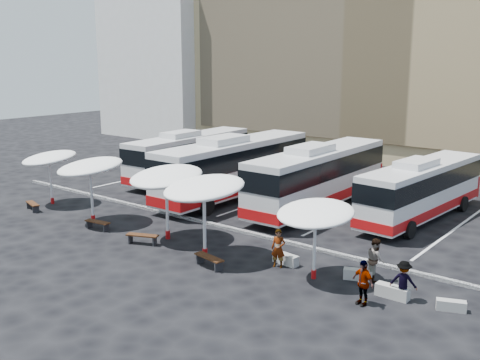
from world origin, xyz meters
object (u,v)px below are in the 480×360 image
Objects in this scene: bus_2 at (319,175)px; sunshade_2 at (166,177)px; bus_1 at (235,166)px; bus_3 at (422,188)px; passenger_1 at (376,260)px; sunshade_0 at (49,158)px; passenger_0 at (278,248)px; passenger_3 at (403,281)px; conc_bench_1 at (358,274)px; conc_bench_0 at (286,259)px; sunshade_4 at (315,213)px; sunshade_3 at (204,188)px; wood_bench_2 at (142,237)px; wood_bench_0 at (33,205)px; wood_bench_1 at (98,223)px; conc_bench_3 at (451,305)px; bus_0 at (190,154)px; conc_bench_2 at (392,292)px; wood_bench_3 at (209,259)px; sunshade_1 at (90,167)px; passenger_2 at (362,283)px.

sunshade_2 is (-3.02, -10.21, 1.22)m from bus_2.
bus_3 is (11.80, 2.76, -0.32)m from bus_1.
sunshade_0 is at bearing 53.14° from passenger_1.
passenger_0 is 5.86m from passenger_3.
passenger_3 reaches higher than conc_bench_1.
bus_2 is 1.11× the size of bus_3.
sunshade_4 is at bearing -19.89° from conc_bench_0.
sunshade_2 is 3.51m from sunshade_3.
sunshade_4 is 9.64m from wood_bench_2.
sunshade_0 is 2.36× the size of passenger_1.
wood_bench_0 is at bearing -178.39° from sunshade_3.
wood_bench_0 is 21.70m from passenger_1.
conc_bench_0 is 0.72× the size of passenger_0.
wood_bench_1 is 1.51× the size of conc_bench_3.
conc_bench_1 is (21.37, 0.73, -2.77)m from sunshade_0.
bus_0 is at bearing 173.66° from bus_2.
bus_0 is at bearing 152.55° from conc_bench_2.
conc_bench_1 is 0.66× the size of passenger_1.
wood_bench_3 is 8.13m from conc_bench_2.
conc_bench_0 is at bearing 6.17° from sunshade_1.
bus_0 reaches higher than bus_3.
bus_0 reaches higher than wood_bench_1.
wood_bench_0 is at bearing -176.01° from conc_bench_2.
sunshade_4 is (19.82, -0.34, -0.09)m from sunshade_0.
bus_0 is 12.88m from wood_bench_0.
wood_bench_0 is at bearing -175.96° from sunshade_4.
wood_bench_0 is 0.90× the size of passenger_0.
bus_1 reaches higher than wood_bench_0.
wood_bench_1 is 1.33× the size of conc_bench_1.
passenger_3 reaches higher than conc_bench_0.
bus_2 is at bearing -55.83° from passenger_3.
bus_1 reaches higher than bus_3.
conc_bench_3 is at bearing -27.66° from bus_0.
sunshade_0 is 3.18m from wood_bench_0.
conc_bench_0 is at bearing 10.55° from wood_bench_1.
sunshade_0 is 2.68× the size of passenger_3.
passenger_1 is 2.15m from passenger_3.
passenger_3 is at bearing -2.67° from conc_bench_2.
wood_bench_0 is 0.89× the size of passenger_2.
sunshade_1 reaches higher than passenger_2.
wood_bench_0 is (0.48, -1.71, -2.63)m from sunshade_0.
sunshade_3 is at bearing -154.53° from conc_bench_0.
wood_bench_2 is 1.33× the size of conc_bench_0.
sunshade_1 is 18.05m from conc_bench_2.
conc_bench_1 is (6.95, 2.05, -3.16)m from sunshade_3.
sunshade_4 is 2.58× the size of conc_bench_2.
conc_bench_0 is at bearing -173.62° from conc_bench_1.
passenger_0 reaches higher than conc_bench_3.
passenger_3 reaches higher than conc_bench_2.
sunshade_0 is 2.47× the size of passenger_0.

